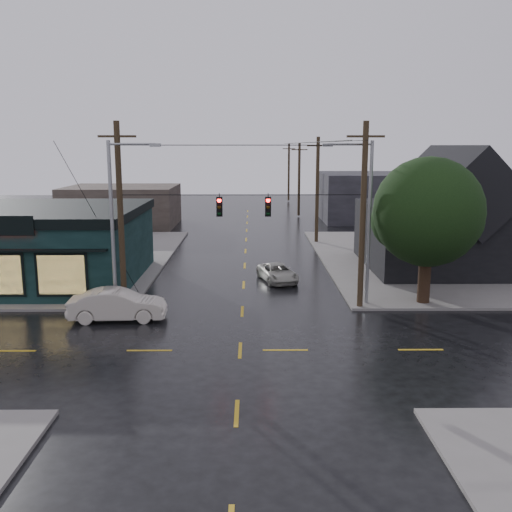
{
  "coord_description": "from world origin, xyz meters",
  "views": [
    {
      "loc": [
        0.51,
        -23.88,
        8.9
      ],
      "look_at": [
        0.74,
        4.61,
        3.35
      ],
      "focal_mm": 40.0,
      "sensor_mm": 36.0,
      "label": 1
    }
  ],
  "objects_px": {
    "suv_silver": "(277,273)",
    "corner_tree": "(428,212)",
    "utility_pole_ne": "(360,308)",
    "sedan_cream": "(118,305)",
    "utility_pole_nw": "(125,309)"
  },
  "relations": [
    {
      "from": "corner_tree",
      "to": "suv_silver",
      "type": "relative_size",
      "value": 1.95
    },
    {
      "from": "corner_tree",
      "to": "utility_pole_ne",
      "type": "distance_m",
      "value": 6.51
    },
    {
      "from": "utility_pole_ne",
      "to": "sedan_cream",
      "type": "distance_m",
      "value": 13.08
    },
    {
      "from": "sedan_cream",
      "to": "suv_silver",
      "type": "relative_size",
      "value": 1.18
    },
    {
      "from": "corner_tree",
      "to": "utility_pole_nw",
      "type": "height_order",
      "value": "corner_tree"
    },
    {
      "from": "corner_tree",
      "to": "suv_silver",
      "type": "xyz_separation_m",
      "value": [
        -8.02,
        5.64,
        -4.68
      ]
    },
    {
      "from": "corner_tree",
      "to": "suv_silver",
      "type": "distance_m",
      "value": 10.87
    },
    {
      "from": "utility_pole_nw",
      "to": "suv_silver",
      "type": "relative_size",
      "value": 2.43
    },
    {
      "from": "corner_tree",
      "to": "sedan_cream",
      "type": "distance_m",
      "value": 17.47
    },
    {
      "from": "corner_tree",
      "to": "utility_pole_ne",
      "type": "relative_size",
      "value": 0.81
    },
    {
      "from": "sedan_cream",
      "to": "suv_silver",
      "type": "bearing_deg",
      "value": -49.21
    },
    {
      "from": "suv_silver",
      "to": "utility_pole_ne",
      "type": "bearing_deg",
      "value": -71.22
    },
    {
      "from": "corner_tree",
      "to": "suv_silver",
      "type": "bearing_deg",
      "value": 144.87
    },
    {
      "from": "utility_pole_nw",
      "to": "utility_pole_ne",
      "type": "relative_size",
      "value": 1.0
    },
    {
      "from": "suv_silver",
      "to": "corner_tree",
      "type": "bearing_deg",
      "value": -49.87
    }
  ]
}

